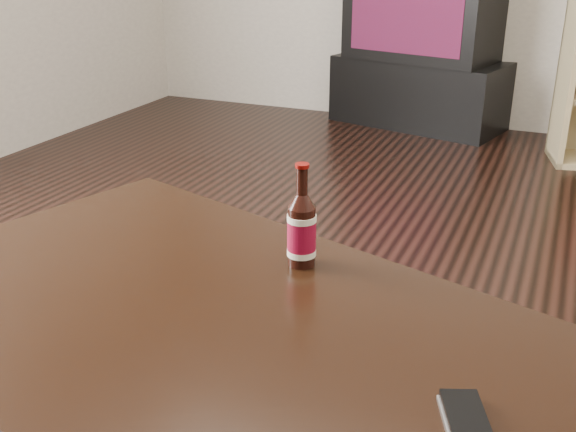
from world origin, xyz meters
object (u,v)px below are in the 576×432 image
at_px(tv_stand, 420,92).
at_px(beer_bottle, 302,230).
at_px(coffee_table, 212,347).
at_px(tv, 427,4).
at_px(phone, 466,420).

xyz_separation_m(tv_stand, beer_bottle, (0.44, -3.14, 0.37)).
bearing_deg(coffee_table, tv, 96.21).
relative_size(tv_stand, tv, 1.07).
bearing_deg(coffee_table, beer_bottle, 73.88).
bearing_deg(coffee_table, tv_stand, 96.20).
distance_m(coffee_table, phone, 0.49).
bearing_deg(phone, tv_stand, 81.80).
bearing_deg(beer_bottle, tv_stand, 98.00).
relative_size(tv_stand, coffee_table, 0.69).
xyz_separation_m(tv, coffee_table, (0.37, -3.39, -0.31)).
xyz_separation_m(tv_stand, tv, (-0.00, -0.00, 0.54)).
bearing_deg(tv, coffee_table, -69.66).
height_order(tv, beer_bottle, tv).
distance_m(tv_stand, coffee_table, 3.42).
bearing_deg(phone, tv, 81.81).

